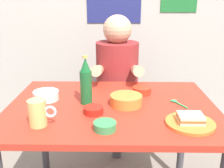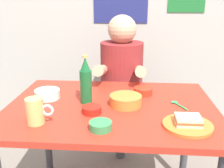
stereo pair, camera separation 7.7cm
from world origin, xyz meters
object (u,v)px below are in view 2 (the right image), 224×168
object	(u,v)px
sandwich	(188,120)
dining_table	(111,121)
beer_bottle	(86,82)
stool	(121,119)
person_seated	(122,70)
plate_orange	(188,125)
sambal_bowl_red	(92,109)
beer_mug	(36,111)

from	to	relation	value
sandwich	dining_table	bearing A→B (deg)	148.08
beer_bottle	stool	bearing A→B (deg)	74.74
person_seated	beer_bottle	xyz separation A→B (m)	(-0.17, -0.60, 0.09)
plate_orange	sandwich	size ratio (longest dim) A/B	2.00
beer_bottle	sambal_bowl_red	size ratio (longest dim) A/B	2.73
beer_bottle	sambal_bowl_red	world-z (taller)	beer_bottle
sandwich	beer_mug	distance (m)	0.68
plate_orange	beer_mug	xyz separation A→B (m)	(-0.68, -0.02, 0.05)
beer_mug	sambal_bowl_red	size ratio (longest dim) A/B	1.31
beer_mug	beer_bottle	world-z (taller)	beer_bottle
sambal_bowl_red	plate_orange	bearing A→B (deg)	-14.12
sandwich	beer_mug	size ratio (longest dim) A/B	0.87
plate_orange	sandwich	distance (m)	0.02
beer_mug	dining_table	bearing A→B (deg)	36.56
beer_bottle	sambal_bowl_red	xyz separation A→B (m)	(0.05, -0.13, -0.10)
plate_orange	beer_mug	bearing A→B (deg)	-178.56
person_seated	sandwich	distance (m)	0.90
beer_mug	person_seated	bearing A→B (deg)	67.73
beer_bottle	beer_mug	bearing A→B (deg)	-125.59
dining_table	plate_orange	bearing A→B (deg)	-31.92
plate_orange	person_seated	bearing A→B (deg)	111.20
dining_table	plate_orange	xyz separation A→B (m)	(0.36, -0.22, 0.10)
plate_orange	beer_bottle	bearing A→B (deg)	153.94
beer_mug	beer_bottle	bearing A→B (deg)	54.41
beer_mug	sambal_bowl_red	bearing A→B (deg)	28.83
beer_bottle	sambal_bowl_red	distance (m)	0.17
dining_table	sambal_bowl_red	distance (m)	0.18
person_seated	sambal_bowl_red	size ratio (longest dim) A/B	7.49
person_seated	stool	bearing A→B (deg)	90.00
beer_bottle	dining_table	bearing A→B (deg)	-8.05
dining_table	beer_bottle	distance (m)	0.25
plate_orange	sambal_bowl_red	xyz separation A→B (m)	(-0.44, 0.11, 0.01)
stool	person_seated	bearing A→B (deg)	-90.00
dining_table	beer_bottle	world-z (taller)	beer_bottle
sandwich	beer_bottle	xyz separation A→B (m)	(-0.49, 0.24, 0.09)
plate_orange	beer_mug	world-z (taller)	beer_mug
dining_table	stool	xyz separation A→B (m)	(0.03, 0.63, -0.30)
person_seated	beer_mug	world-z (taller)	person_seated
dining_table	stool	distance (m)	0.70
sambal_bowl_red	person_seated	bearing A→B (deg)	80.84
stool	person_seated	distance (m)	0.42
dining_table	person_seated	size ratio (longest dim) A/B	1.53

